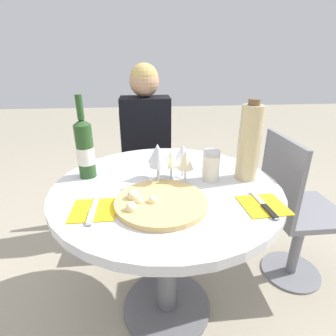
# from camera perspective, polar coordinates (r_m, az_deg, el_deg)

# --- Properties ---
(ground_plane) EXTENTS (12.00, 12.00, 0.00)m
(ground_plane) POSITION_cam_1_polar(r_m,az_deg,el_deg) (1.55, -0.27, -28.02)
(ground_plane) COLOR #9E937F
(ground_plane) RESTS_ON ground
(dining_table) EXTENTS (0.93, 0.93, 0.72)m
(dining_table) POSITION_cam_1_polar(r_m,az_deg,el_deg) (1.16, -0.33, -10.02)
(dining_table) COLOR slate
(dining_table) RESTS_ON ground_plane
(chair_behind_diner) EXTENTS (0.37, 0.37, 0.85)m
(chair_behind_diner) POSITION_cam_1_polar(r_m,az_deg,el_deg) (1.94, -4.54, -0.88)
(chair_behind_diner) COLOR slate
(chair_behind_diner) RESTS_ON ground_plane
(seated_diner) EXTENTS (0.32, 0.42, 1.17)m
(seated_diner) POSITION_cam_1_polar(r_m,az_deg,el_deg) (1.77, -4.56, 0.83)
(seated_diner) COLOR black
(seated_diner) RESTS_ON ground_plane
(chair_empty_side) EXTENTS (0.37, 0.37, 0.85)m
(chair_empty_side) POSITION_cam_1_polar(r_m,az_deg,el_deg) (1.60, 25.69, -8.93)
(chair_empty_side) COLOR slate
(chair_empty_side) RESTS_ON ground_plane
(pizza_large) EXTENTS (0.33, 0.33, 0.05)m
(pizza_large) POSITION_cam_1_polar(r_m,az_deg,el_deg) (0.94, -1.92, -7.41)
(pizza_large) COLOR #DBB26B
(pizza_large) RESTS_ON dining_table
(wine_bottle) EXTENTS (0.07, 0.07, 0.35)m
(wine_bottle) POSITION_cam_1_polar(r_m,az_deg,el_deg) (1.16, -17.62, 4.06)
(wine_bottle) COLOR #23471E
(wine_bottle) RESTS_ON dining_table
(tall_carafe) EXTENTS (0.09, 0.09, 0.34)m
(tall_carafe) POSITION_cam_1_polar(r_m,az_deg,el_deg) (1.13, 17.25, 5.27)
(tall_carafe) COLOR tan
(tall_carafe) RESTS_ON dining_table
(sugar_shaker) EXTENTS (0.07, 0.07, 0.13)m
(sugar_shaker) POSITION_cam_1_polar(r_m,az_deg,el_deg) (1.11, 9.32, 0.51)
(sugar_shaker) COLOR silver
(sugar_shaker) RESTS_ON dining_table
(wine_glass_front_left) EXTENTS (0.08, 0.08, 0.17)m
(wine_glass_front_left) POSITION_cam_1_polar(r_m,az_deg,el_deg) (1.03, -2.07, 2.29)
(wine_glass_front_left) COLOR silver
(wine_glass_front_left) RESTS_ON dining_table
(wine_glass_back_right) EXTENTS (0.07, 0.07, 0.15)m
(wine_glass_back_right) POSITION_cam_1_polar(r_m,az_deg,el_deg) (1.12, 3.24, 3.22)
(wine_glass_back_right) COLOR silver
(wine_glass_back_right) RESTS_ON dining_table
(wine_glass_center) EXTENTS (0.07, 0.07, 0.13)m
(wine_glass_center) POSITION_cam_1_polar(r_m,az_deg,el_deg) (1.08, 0.69, 1.90)
(wine_glass_center) COLOR silver
(wine_glass_center) RESTS_ON dining_table
(wine_glass_back_left) EXTENTS (0.08, 0.08, 0.15)m
(wine_glass_back_left) POSITION_cam_1_polar(r_m,az_deg,el_deg) (1.10, -2.30, 3.17)
(wine_glass_back_left) COLOR silver
(wine_glass_back_left) RESTS_ON dining_table
(wine_glass_front_right) EXTENTS (0.07, 0.07, 0.15)m
(wine_glass_front_right) POSITION_cam_1_polar(r_m,az_deg,el_deg) (1.05, 3.84, 1.66)
(wine_glass_front_right) COLOR silver
(wine_glass_front_right) RESTS_ON dining_table
(place_setting_left) EXTENTS (0.15, 0.19, 0.01)m
(place_setting_left) POSITION_cam_1_polar(r_m,az_deg,el_deg) (0.94, -15.91, -8.80)
(place_setting_left) COLOR gold
(place_setting_left) RESTS_ON dining_table
(place_setting_right) EXTENTS (0.16, 0.19, 0.01)m
(place_setting_right) POSITION_cam_1_polar(r_m,az_deg,el_deg) (0.99, 20.11, -7.66)
(place_setting_right) COLOR gold
(place_setting_right) RESTS_ON dining_table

